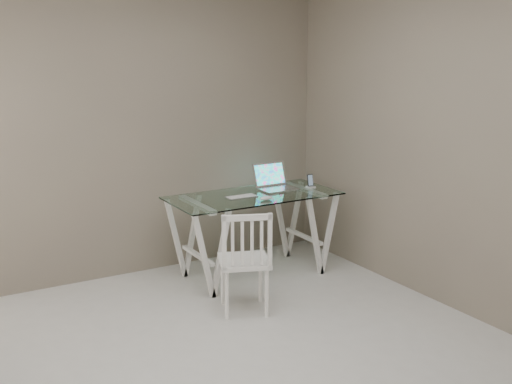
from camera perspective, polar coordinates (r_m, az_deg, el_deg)
room at (r=3.57m, az=-2.15°, el=7.72°), size 4.50×4.52×2.71m
desk at (r=5.74m, az=-0.23°, el=-3.78°), size 1.50×0.70×0.75m
chair at (r=4.90m, az=-0.96°, el=-5.86°), size 0.49×0.49×0.83m
laptop at (r=5.88m, az=1.65°, el=0.82°), size 0.33×0.31×0.23m
keyboard at (r=5.56m, az=-1.31°, el=-0.42°), size 0.28×0.12×0.01m
mouse at (r=5.45m, az=0.91°, el=-0.54°), size 0.11×0.07×0.04m
phone_dock at (r=5.93m, az=4.87°, el=0.71°), size 0.07×0.07×0.13m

